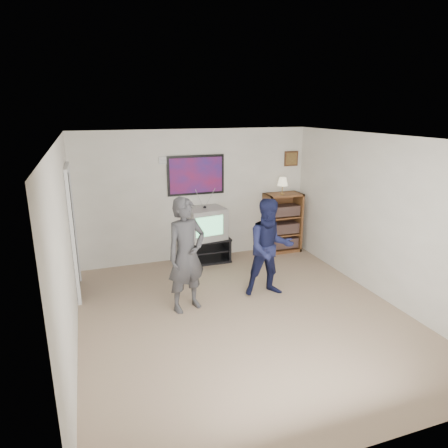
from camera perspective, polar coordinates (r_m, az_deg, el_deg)
room_shell at (r=5.69m, az=1.73°, el=-0.26°), size 4.51×5.00×2.51m
media_stand at (r=7.72m, az=-2.81°, el=-3.68°), size 0.95×0.53×0.47m
crt_television at (r=7.56m, az=-2.74°, el=0.13°), size 0.78×0.69×0.59m
bookshelf at (r=8.25m, az=8.31°, el=0.19°), size 0.74×0.42×1.21m
table_lamp at (r=8.03m, az=8.35°, el=5.42°), size 0.21×0.21×0.34m
person_tall at (r=5.75m, az=-5.40°, el=-4.42°), size 0.71×0.58×1.69m
person_short at (r=6.24m, az=6.57°, el=-3.41°), size 0.83×0.69×1.55m
controller_left at (r=5.82m, az=-5.49°, el=-0.41°), size 0.08×0.13×0.04m
controller_right at (r=6.42m, az=5.65°, el=-1.19°), size 0.04×0.11×0.03m
poster at (r=7.58m, az=-4.02°, el=6.98°), size 1.10×0.03×0.75m
air_vent at (r=7.42m, az=-8.23°, el=8.99°), size 0.28×0.02×0.14m
small_picture at (r=8.29m, az=9.57°, el=9.20°), size 0.30×0.03×0.30m
doorway at (r=6.62m, az=-20.81°, el=-1.21°), size 0.03×0.85×2.00m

